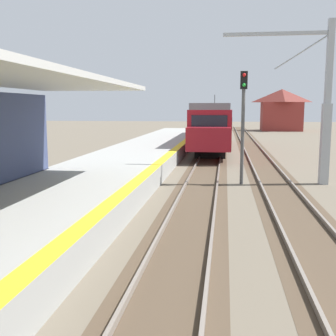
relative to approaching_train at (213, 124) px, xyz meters
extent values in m
cube|color=#999993|center=(-4.40, -21.38, -1.73)|extent=(5.00, 80.00, 0.90)
cube|color=yellow|center=(-2.15, -21.38, -1.27)|extent=(0.50, 80.00, 0.01)
cube|color=#4C3D2D|center=(0.00, -17.38, -2.17)|extent=(2.34, 120.00, 0.01)
cube|color=slate|center=(-0.72, -17.38, -2.09)|extent=(0.08, 120.00, 0.15)
cube|color=slate|center=(0.72, -17.38, -2.09)|extent=(0.08, 120.00, 0.15)
cube|color=#4C3D2D|center=(3.40, -17.38, -2.17)|extent=(2.34, 120.00, 0.01)
cube|color=slate|center=(2.68, -17.38, -2.09)|extent=(0.08, 120.00, 0.15)
cube|color=slate|center=(4.12, -17.38, -2.09)|extent=(0.08, 120.00, 0.15)
cube|color=maroon|center=(0.00, 0.38, -0.11)|extent=(2.90, 18.00, 2.70)
cube|color=slate|center=(0.00, 0.38, 1.46)|extent=(2.67, 18.00, 0.44)
cube|color=black|center=(0.00, -8.64, 0.30)|extent=(2.32, 0.06, 1.21)
cube|color=maroon|center=(0.00, -9.42, -0.58)|extent=(2.78, 1.60, 1.49)
cube|color=black|center=(1.46, 0.38, 0.30)|extent=(0.04, 15.84, 0.86)
cylinder|color=#333333|center=(0.00, 3.98, 2.13)|extent=(0.06, 0.06, 0.90)
cube|color=black|center=(0.00, -5.47, -1.82)|extent=(2.17, 2.20, 0.72)
cube|color=black|center=(0.00, 6.23, -1.82)|extent=(2.17, 2.20, 0.72)
cylinder|color=#4C4C4C|center=(1.82, -16.13, 0.02)|extent=(0.16, 0.16, 4.40)
cube|color=black|center=(1.82, -16.13, 2.62)|extent=(0.32, 0.24, 0.80)
sphere|color=red|center=(1.82, -16.27, 2.84)|extent=(0.16, 0.16, 0.16)
sphere|color=green|center=(1.82, -16.27, 2.40)|extent=(0.16, 0.16, 0.16)
cube|color=#9EA3A8|center=(5.63, -15.59, -0.30)|extent=(0.40, 0.40, 3.75)
cube|color=#9EA3A8|center=(5.63, -15.59, 3.45)|extent=(0.28, 0.28, 3.75)
cube|color=#9EA3A8|center=(3.23, -15.59, 4.72)|extent=(4.80, 0.16, 0.16)
cylinder|color=#9EA3A8|center=(4.43, -15.59, 3.92)|extent=(2.47, 0.07, 1.60)
cube|color=maroon|center=(9.62, 30.89, 0.02)|extent=(6.00, 4.80, 4.40)
pyramid|color=maroon|center=(9.62, 30.89, 3.22)|extent=(6.60, 5.28, 2.00)
camera|label=1|loc=(1.01, -35.54, 1.39)|focal=44.16mm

